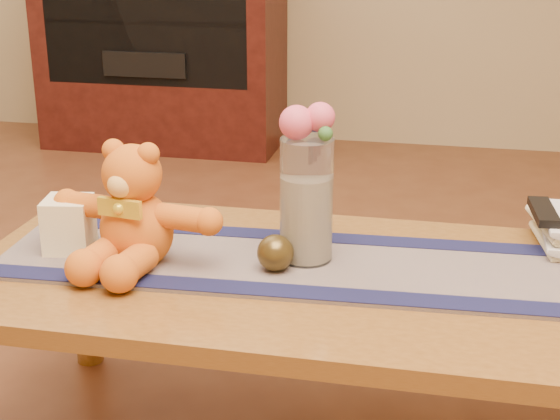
% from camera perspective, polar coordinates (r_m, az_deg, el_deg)
% --- Properties ---
extents(coffee_table_top, '(1.40, 0.70, 0.04)m').
position_cam_1_polar(coffee_table_top, '(1.71, 1.65, -4.86)').
color(coffee_table_top, brown).
rests_on(coffee_table_top, floor).
extents(table_leg_bl, '(0.07, 0.07, 0.41)m').
position_cam_1_polar(table_leg_bl, '(2.24, -13.36, -5.52)').
color(table_leg_bl, brown).
rests_on(table_leg_bl, floor).
extents(persian_runner, '(1.22, 0.41, 0.01)m').
position_cam_1_polar(persian_runner, '(1.73, 0.25, -3.67)').
color(persian_runner, '#171741').
rests_on(persian_runner, coffee_table_top).
extents(runner_border_near, '(1.20, 0.12, 0.00)m').
position_cam_1_polar(runner_border_near, '(1.60, -0.58, -5.54)').
color(runner_border_near, '#13163B').
rests_on(runner_border_near, persian_runner).
extents(runner_border_far, '(1.20, 0.12, 0.00)m').
position_cam_1_polar(runner_border_far, '(1.86, 0.96, -1.78)').
color(runner_border_far, '#13163B').
rests_on(runner_border_far, persian_runner).
extents(teddy_bear, '(0.40, 0.35, 0.24)m').
position_cam_1_polar(teddy_bear, '(1.72, -9.99, 0.35)').
color(teddy_bear, orange).
rests_on(teddy_bear, persian_runner).
extents(pillar_candle, '(0.11, 0.11, 0.12)m').
position_cam_1_polar(pillar_candle, '(1.82, -14.42, -0.97)').
color(pillar_candle, '#FFF1BB').
rests_on(pillar_candle, persian_runner).
extents(candle_wick, '(0.00, 0.00, 0.01)m').
position_cam_1_polar(candle_wick, '(1.80, -14.59, 0.93)').
color(candle_wick, black).
rests_on(candle_wick, pillar_candle).
extents(glass_vase, '(0.11, 0.11, 0.26)m').
position_cam_1_polar(glass_vase, '(1.69, 1.84, 0.68)').
color(glass_vase, silver).
rests_on(glass_vase, persian_runner).
extents(potpourri_fill, '(0.09, 0.09, 0.18)m').
position_cam_1_polar(potpourri_fill, '(1.71, 1.83, -0.55)').
color(potpourri_fill, beige).
rests_on(potpourri_fill, glass_vase).
extents(rose_left, '(0.07, 0.07, 0.07)m').
position_cam_1_polar(rose_left, '(1.64, 1.15, 6.07)').
color(rose_left, '#E5506D').
rests_on(rose_left, glass_vase).
extents(rose_right, '(0.06, 0.06, 0.06)m').
position_cam_1_polar(rose_right, '(1.65, 2.80, 6.45)').
color(rose_right, '#E5506D').
rests_on(rose_right, glass_vase).
extents(blue_flower_back, '(0.04, 0.04, 0.04)m').
position_cam_1_polar(blue_flower_back, '(1.68, 2.45, 6.14)').
color(blue_flower_back, '#4D4CA6').
rests_on(blue_flower_back, glass_vase).
extents(blue_flower_side, '(0.04, 0.04, 0.04)m').
position_cam_1_polar(blue_flower_side, '(1.68, 1.01, 5.83)').
color(blue_flower_side, '#4D4CA6').
rests_on(blue_flower_side, glass_vase).
extents(leaf_sprig, '(0.03, 0.03, 0.03)m').
position_cam_1_polar(leaf_sprig, '(1.63, 3.16, 5.30)').
color(leaf_sprig, '#33662D').
rests_on(leaf_sprig, glass_vase).
extents(bronze_ball, '(0.10, 0.10, 0.08)m').
position_cam_1_polar(bronze_ball, '(1.67, -0.33, -2.99)').
color(bronze_ball, '#463717').
rests_on(bronze_ball, persian_runner).
extents(book_bottom, '(0.19, 0.24, 0.02)m').
position_cam_1_polar(book_bottom, '(1.91, 17.50, -2.12)').
color(book_bottom, beige).
rests_on(book_bottom, coffee_table_top).
extents(book_lower, '(0.16, 0.22, 0.02)m').
position_cam_1_polar(book_lower, '(1.90, 17.72, -1.64)').
color(book_lower, beige).
rests_on(book_lower, book_bottom).
extents(book_upper, '(0.20, 0.25, 0.02)m').
position_cam_1_polar(book_upper, '(1.90, 17.42, -1.02)').
color(book_upper, beige).
rests_on(book_upper, book_lower).
extents(book_top, '(0.17, 0.23, 0.02)m').
position_cam_1_polar(book_top, '(1.89, 17.80, -0.54)').
color(book_top, beige).
rests_on(book_top, book_upper).
extents(tv_remote, '(0.06, 0.16, 0.02)m').
position_cam_1_polar(tv_remote, '(1.87, 17.78, -0.12)').
color(tv_remote, black).
rests_on(tv_remote, book_top).
extents(media_cabinet, '(1.20, 0.50, 1.10)m').
position_cam_1_polar(media_cabinet, '(4.31, -8.19, 11.65)').
color(media_cabinet, black).
rests_on(media_cabinet, floor).
extents(cabinet_cavity, '(1.02, 0.03, 0.61)m').
position_cam_1_polar(cabinet_cavity, '(4.08, -9.41, 12.69)').
color(cabinet_cavity, black).
rests_on(cabinet_cavity, media_cabinet).
extents(cabinet_shelf, '(1.02, 0.20, 0.02)m').
position_cam_1_polar(cabinet_shelf, '(4.16, -8.98, 12.85)').
color(cabinet_shelf, black).
rests_on(cabinet_shelf, media_cabinet).
extents(stereo_lower, '(0.42, 0.28, 0.12)m').
position_cam_1_polar(stereo_lower, '(4.21, -8.74, 10.20)').
color(stereo_lower, black).
rests_on(stereo_lower, media_cabinet).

